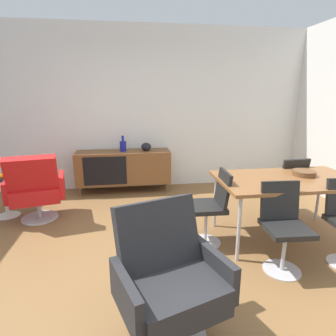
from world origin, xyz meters
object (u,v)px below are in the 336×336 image
Objects in this scene: wooden_bowl_on_table at (304,173)px; fruit_bowl at (2,177)px; vase_sculptural_dark at (146,147)px; side_table_round at (5,194)px; dining_table at (288,182)px; sideboard at (124,167)px; dining_chair_back_right at (287,184)px; dining_chair_near_window at (212,205)px; armchair_black_shell at (168,275)px; dining_chair_front_left at (284,224)px; vase_cobalt at (123,146)px; lounge_chair_red at (35,188)px.

wooden_bowl_on_table is 1.30× the size of fruit_bowl.
side_table_round is (-2.03, -0.81, -0.47)m from vase_sculptural_dark.
wooden_bowl_on_table is at bearing 18.10° from dining_table.
dining_chair_back_right reaches higher than sideboard.
dining_table is 1.87× the size of dining_chair_back_right.
dining_table is 0.27m from wooden_bowl_on_table.
dining_chair_near_window is at bearing -62.60° from sideboard.
wooden_bowl_on_table reaches higher than dining_table.
wooden_bowl_on_table is at bearing -102.85° from dining_chair_back_right.
sideboard is 1.69× the size of armchair_black_shell.
vase_sculptural_dark reaches higher than sideboard.
wooden_bowl_on_table is 0.92m from dining_chair_front_left.
armchair_black_shell reaches higher than dining_table.
vase_cobalt is 1.03× the size of wooden_bowl_on_table.
fruit_bowl is (-3.77, 1.04, -0.21)m from wooden_bowl_on_table.
dining_table is at bearing -45.74° from vase_cobalt.
lounge_chair_red is 2.55m from armchair_black_shell.
lounge_chair_red is at bearing -146.19° from vase_sculptural_dark.
lounge_chair_red is (-3.28, 0.82, -0.30)m from wooden_bowl_on_table.
wooden_bowl_on_table is at bearing 4.17° from dining_chair_near_window.
wooden_bowl_on_table is (0.25, 0.08, 0.07)m from dining_table.
dining_chair_front_left is at bearing -27.94° from fruit_bowl.
vase_cobalt reaches higher than dining_chair_near_window.
lounge_chair_red is 0.54m from fruit_bowl.
sideboard is 3.12m from armchair_black_shell.
sideboard is 6.15× the size of wooden_bowl_on_table.
vase_cobalt is at bearing 117.22° from dining_chair_near_window.
fruit_bowl is (-3.52, 1.12, -0.13)m from dining_table.
dining_chair_front_left is at bearing -121.80° from dining_table.
side_table_round is at bearing 152.08° from dining_chair_front_left.
dining_chair_near_window reaches higher than wooden_bowl_on_table.
dining_chair_back_right is at bearing -8.28° from side_table_round.
lounge_chair_red reaches higher than dining_chair_near_window.
vase_sculptural_dark reaches higher than dining_chair_back_right.
vase_sculptural_dark reaches higher than dining_chair_front_left.
vase_cobalt is 2.65m from dining_chair_back_right.
vase_sculptural_dark is at bearing 143.32° from dining_chair_back_right.
dining_chair_back_right is at bearing 57.89° from dining_chair_front_left.
lounge_chair_red is (-1.15, -1.03, -0.35)m from vase_cobalt.
lounge_chair_red is at bearing 125.68° from armchair_black_shell.
side_table_round is at bearing -118.37° from fruit_bowl.
vase_sculptural_dark is at bearing 114.67° from dining_chair_front_left.
dining_chair_near_window reaches higher than sideboard.
dining_chair_front_left is (1.15, -2.49, -0.32)m from vase_sculptural_dark.
vase_cobalt is 2.95m from dining_chair_front_left.
dining_table is (1.89, -1.93, -0.12)m from vase_cobalt.
lounge_chair_red reaches higher than dining_table.
wooden_bowl_on_table is at bearing -14.05° from lounge_chair_red.
armchair_black_shell reaches higher than dining_chair_front_left.
fruit_bowl is (-3.88, 0.56, 0.09)m from dining_chair_back_right.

